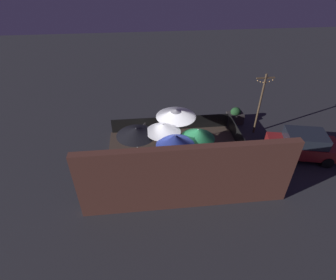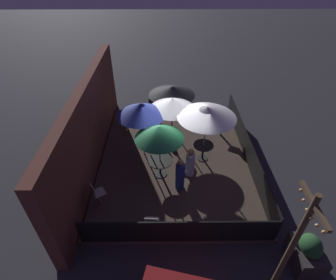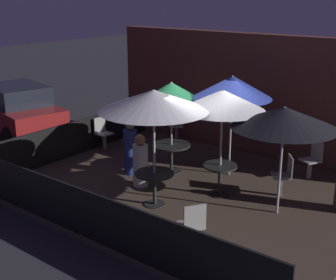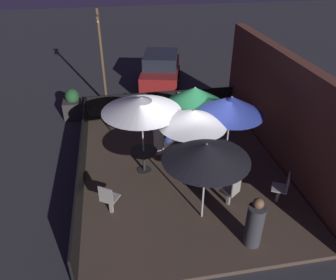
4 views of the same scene
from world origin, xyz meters
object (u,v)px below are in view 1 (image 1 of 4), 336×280
patio_umbrella_0 (163,128)px  parked_car_0 (303,145)px  patron_0 (206,146)px  patron_1 (118,166)px  planter_box (235,116)px  patio_umbrella_4 (175,140)px  patio_chair_2 (143,165)px  patio_chair_4 (142,183)px  dining_table_1 (196,156)px  patio_umbrella_2 (176,113)px  patio_chair_3 (146,130)px  patio_chair_1 (244,156)px  patron_2 (192,143)px  patio_chair_0 (234,182)px  patio_umbrella_3 (136,132)px  dining_table_0 (164,152)px  patio_umbrella_1 (198,134)px  dining_table_2 (175,138)px  light_post (260,102)px

patio_umbrella_0 → parked_car_0: 8.04m
patron_0 → patron_1: (4.90, 1.16, -0.01)m
patio_umbrella_0 → planter_box: (-5.28, -3.68, -1.78)m
patio_umbrella_4 → patio_chair_2: size_ratio=2.66×
patio_chair_2 → patio_chair_4: bearing=-131.0°
dining_table_1 → patio_umbrella_2: bearing=-63.0°
patio_umbrella_4 → patron_0: bearing=-143.7°
dining_table_1 → patio_chair_3: (2.63, -2.85, -0.05)m
patio_umbrella_4 → planter_box: 7.10m
patio_umbrella_4 → patio_chair_1: (-3.90, -0.51, -1.70)m
patron_2 → planter_box: (-3.53, -3.02, -0.18)m
patio_umbrella_0 → patron_1: size_ratio=1.76×
patio_chair_1 → patio_chair_0: bearing=62.1°
planter_box → patio_umbrella_3: bearing=28.7°
dining_table_0 → patio_umbrella_3: bearing=-0.6°
patio_umbrella_3 → dining_table_0: 2.03m
patio_chair_3 → patio_umbrella_4: bearing=-36.7°
patron_1 → patron_2: (-4.20, -1.59, -0.04)m
patio_umbrella_4 → patio_umbrella_0: bearing=-68.6°
patio_umbrella_0 → patio_umbrella_1: patio_umbrella_0 is taller
patio_chair_1 → patio_chair_3: size_ratio=0.97×
dining_table_0 → patio_chair_4: size_ratio=0.81×
dining_table_2 → parked_car_0: bearing=167.0°
patio_chair_1 → patron_2: bearing=-23.0°
patron_1 → light_post: (-8.63, -3.28, 1.52)m
dining_table_2 → planter_box: 5.07m
patio_umbrella_3 → patio_chair_0: 5.48m
patio_umbrella_2 → patron_2: 2.03m
patron_1 → patron_0: bearing=141.7°
patio_chair_2 → light_post: light_post is taller
patio_chair_1 → patio_chair_2: bearing=6.0°
patio_chair_2 → patio_chair_3: bearing=49.0°
patio_umbrella_4 → patron_1: (2.93, -0.29, -1.59)m
dining_table_0 → planter_box: planter_box is taller
patio_umbrella_1 → patron_2: patio_umbrella_1 is taller
patio_umbrella_2 → planter_box: patio_umbrella_2 is taller
dining_table_2 → parked_car_0: (-7.07, 1.63, 0.15)m
patio_chair_1 → patio_umbrella_2: bearing=-24.6°
patio_umbrella_3 → patio_chair_2: patio_umbrella_3 is taller
patio_umbrella_4 → dining_table_2: (-0.36, -2.48, -1.63)m
patio_umbrella_0 → dining_table_0: patio_umbrella_0 is taller
patio_umbrella_0 → patio_chair_3: 3.01m
patio_chair_1 → patio_umbrella_0: bearing=-4.6°
patio_umbrella_3 → planter_box: patio_umbrella_3 is taller
patio_umbrella_1 → dining_table_1: bearing=116.6°
patio_umbrella_3 → patio_chair_1: 6.02m
patio_umbrella_3 → patron_2: patio_umbrella_3 is taller
patio_umbrella_0 → patio_umbrella_1: bearing=164.1°
patio_chair_2 → planter_box: size_ratio=0.80×
patron_0 → patron_1: 5.03m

